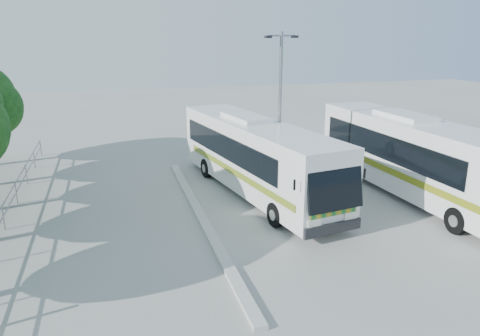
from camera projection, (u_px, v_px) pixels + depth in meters
name	position (u px, v px, depth m)	size (l,w,h in m)	color
ground	(269.00, 231.00, 18.32)	(100.00, 100.00, 0.00)	#A1A19C
kerb_divider	(201.00, 217.00, 19.55)	(0.40, 16.00, 0.15)	#B2B2AD
railing	(7.00, 203.00, 19.20)	(0.06, 22.00, 1.00)	gray
coach_main	(256.00, 155.00, 22.12)	(4.61, 12.67, 3.45)	silver
coach_adjacent	(416.00, 156.00, 21.67)	(3.27, 13.06, 3.59)	silver
lamppost	(280.00, 107.00, 21.75)	(1.80, 0.72, 7.54)	gray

